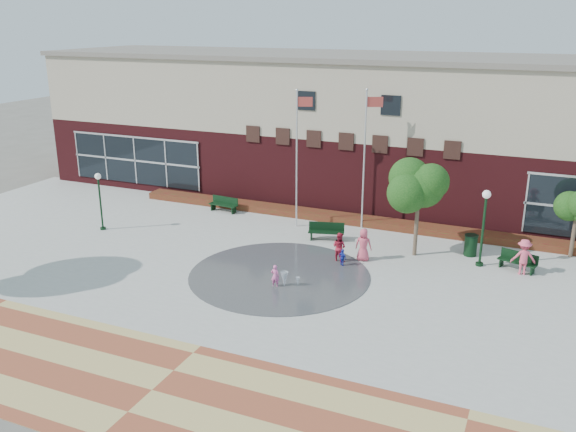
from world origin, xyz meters
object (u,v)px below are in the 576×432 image
at_px(flagpole_left, 297,152).
at_px(child_splash, 275,276).
at_px(trash_can, 471,245).
at_px(flagpole_right, 365,152).
at_px(bench_left, 224,207).

bearing_deg(flagpole_left, child_splash, -93.53).
bearing_deg(trash_can, flagpole_left, 175.73).
relative_size(flagpole_left, flagpole_right, 0.99).
height_order(flagpole_left, bench_left, flagpole_left).
bearing_deg(flagpole_left, flagpole_right, 0.25).
relative_size(flagpole_left, child_splash, 7.38).
distance_m(bench_left, child_splash, 11.52).
distance_m(flagpole_right, trash_can, 7.54).
distance_m(flagpole_right, child_splash, 10.10).
bearing_deg(trash_can, child_splash, -135.54).
bearing_deg(child_splash, bench_left, -54.85).
distance_m(flagpole_left, bench_left, 6.62).
height_order(flagpole_left, child_splash, flagpole_left).
relative_size(trash_can, child_splash, 1.05).
distance_m(flagpole_left, flagpole_right, 3.72).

